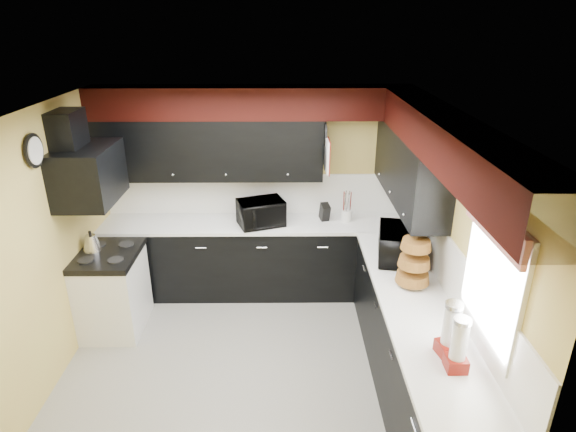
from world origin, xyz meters
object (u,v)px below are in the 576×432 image
object	(u,v)px
toaster_oven	(261,213)
utensil_crock	(346,215)
kettle	(91,243)
microwave	(399,244)
knife_block	(325,212)

from	to	relation	value
toaster_oven	utensil_crock	world-z (taller)	toaster_oven
toaster_oven	utensil_crock	bearing A→B (deg)	-14.05
utensil_crock	kettle	bearing A→B (deg)	-165.80
microwave	knife_block	bearing A→B (deg)	44.58
utensil_crock	knife_block	distance (m)	0.26
utensil_crock	kettle	distance (m)	2.86
toaster_oven	kettle	world-z (taller)	toaster_oven
microwave	knife_block	distance (m)	1.18
utensil_crock	knife_block	xyz separation A→B (m)	(-0.26, 0.02, 0.03)
toaster_oven	knife_block	bearing A→B (deg)	-10.48
utensil_crock	knife_block	bearing A→B (deg)	174.85
microwave	kettle	bearing A→B (deg)	95.91
microwave	kettle	xyz separation A→B (m)	(-3.18, 0.26, -0.09)
toaster_oven	microwave	bearing A→B (deg)	-50.80
microwave	utensil_crock	xyz separation A→B (m)	(-0.40, 0.96, -0.09)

